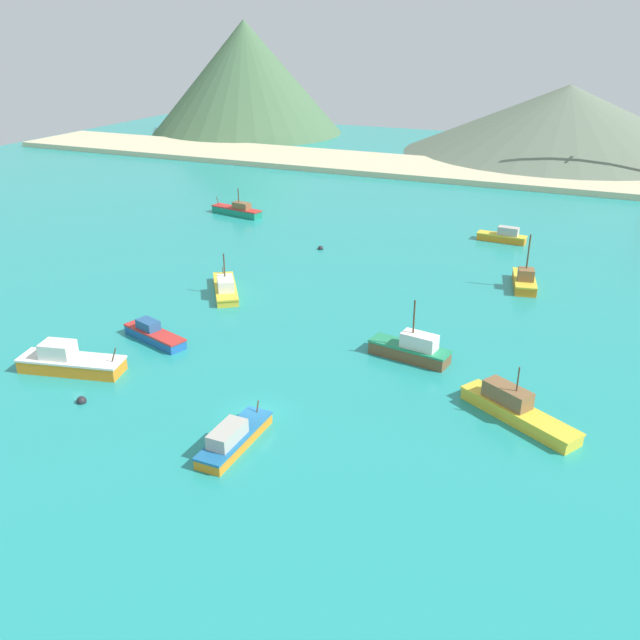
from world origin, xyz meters
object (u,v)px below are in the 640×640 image
at_px(fishing_boat_4, 503,236).
at_px(fishing_boat_7, 237,210).
at_px(fishing_boat_8, 233,438).
at_px(buoy_0, 321,248).
at_px(fishing_boat_2, 516,409).
at_px(fishing_boat_0, 69,362).
at_px(fishing_boat_6, 154,334).
at_px(buoy_1, 82,401).
at_px(fishing_boat_1, 525,281).
at_px(fishing_boat_10, 225,288).
at_px(fishing_boat_5, 412,349).

distance_m(fishing_boat_4, fishing_boat_7, 44.94).
relative_size(fishing_boat_8, buoy_0, 10.38).
height_order(fishing_boat_2, buoy_0, fishing_boat_2).
bearing_deg(fishing_boat_8, fishing_boat_0, 166.98).
distance_m(fishing_boat_6, fishing_boat_7, 50.73).
xyz_separation_m(fishing_boat_8, buoy_1, (-15.69, 0.56, -0.66)).
distance_m(fishing_boat_8, buoy_1, 15.72).
xyz_separation_m(fishing_boat_1, fishing_boat_6, (-33.29, -31.73, -0.15)).
bearing_deg(fishing_boat_10, buoy_1, -86.12).
height_order(fishing_boat_6, buoy_0, fishing_boat_6).
xyz_separation_m(fishing_boat_1, buoy_0, (-29.79, 4.03, -0.74)).
xyz_separation_m(fishing_boat_0, buoy_0, (6.79, 44.55, -0.85)).
height_order(fishing_boat_5, fishing_boat_7, fishing_boat_5).
xyz_separation_m(fishing_boat_5, fishing_boat_10, (-26.05, 7.97, -0.27)).
height_order(fishing_boat_0, fishing_boat_6, fishing_boat_0).
xyz_separation_m(fishing_boat_2, fishing_boat_4, (-9.66, 50.94, -0.06)).
xyz_separation_m(fishing_boat_8, buoy_0, (-13.99, 49.35, -0.67)).
bearing_deg(fishing_boat_10, buoy_0, 80.35).
distance_m(fishing_boat_0, fishing_boat_8, 21.33).
bearing_deg(buoy_1, fishing_boat_2, 19.45).
bearing_deg(fishing_boat_2, fishing_boat_7, 138.51).
distance_m(fishing_boat_2, buoy_0, 49.51).
bearing_deg(fishing_boat_8, fishing_boat_6, 142.14).
bearing_deg(fishing_boat_6, buoy_0, 84.41).
relative_size(fishing_boat_10, buoy_1, 11.25).
xyz_separation_m(fishing_boat_1, fishing_boat_8, (-15.81, -45.33, -0.07)).
bearing_deg(fishing_boat_5, buoy_1, -140.74).
distance_m(fishing_boat_1, fishing_boat_7, 53.12).
bearing_deg(fishing_boat_7, fishing_boat_0, -75.99).
bearing_deg(fishing_boat_0, fishing_boat_5, 27.92).
xyz_separation_m(fishing_boat_2, fishing_boat_8, (-19.66, -13.04, -0.13)).
bearing_deg(buoy_0, fishing_boat_6, -95.59).
height_order(fishing_boat_0, fishing_boat_1, fishing_boat_1).
bearing_deg(fishing_boat_0, fishing_boat_4, 62.52).
height_order(fishing_boat_0, fishing_boat_8, fishing_boat_0).
bearing_deg(fishing_boat_6, fishing_boat_2, -0.86).
bearing_deg(fishing_boat_0, fishing_boat_6, 69.47).
xyz_separation_m(buoy_0, buoy_1, (-1.70, -48.80, 0.01)).
bearing_deg(fishing_boat_6, fishing_boat_5, 14.49).
height_order(fishing_boat_2, fishing_boat_10, fishing_boat_10).
relative_size(fishing_boat_5, buoy_0, 10.43).
distance_m(fishing_boat_8, fishing_boat_10, 33.29).
relative_size(fishing_boat_4, fishing_boat_5, 0.88).
distance_m(fishing_boat_0, fishing_boat_5, 33.11).
relative_size(fishing_boat_10, buoy_0, 12.01).
height_order(fishing_boat_8, buoy_0, fishing_boat_8).
xyz_separation_m(fishing_boat_6, buoy_1, (1.80, -13.04, -0.58)).
relative_size(fishing_boat_7, buoy_1, 11.57).
bearing_deg(fishing_boat_1, fishing_boat_4, 107.30).
xyz_separation_m(fishing_boat_4, fishing_boat_8, (-10.00, -63.98, -0.07)).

